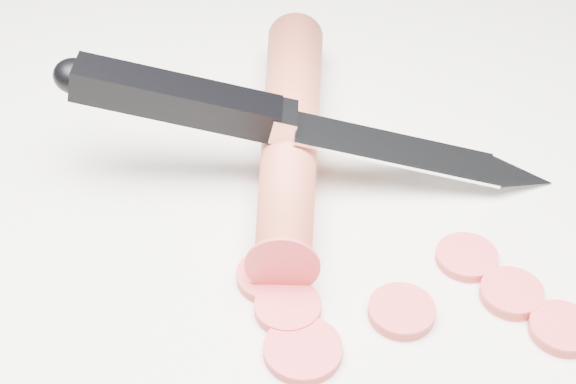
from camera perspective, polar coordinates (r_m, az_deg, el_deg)
name	(u,v)px	position (r m, az deg, el deg)	size (l,w,h in m)	color
ground	(366,246)	(0.45, 5.60, -3.87)	(2.40, 2.40, 0.00)	silver
carrot	(290,132)	(0.49, 0.16, 4.30)	(0.03, 0.03, 0.22)	#D04C33
carrot_slice_0	(303,350)	(0.39, 1.06, -11.15)	(0.04, 0.04, 0.01)	#DE3840
carrot_slice_1	(288,308)	(0.41, -0.01, -8.22)	(0.03, 0.03, 0.01)	#DE3840
carrot_slice_2	(467,257)	(0.44, 12.59, -4.54)	(0.03, 0.03, 0.01)	#DE3840
carrot_slice_3	(562,329)	(0.42, 18.90, -9.17)	(0.03, 0.03, 0.01)	#DE3840
carrot_slice_4	(511,293)	(0.43, 15.61, -6.95)	(0.03, 0.03, 0.01)	#DE3840
carrot_slice_5	(271,276)	(0.42, -1.18, -5.98)	(0.04, 0.04, 0.01)	#DE3840
carrot_slice_6	(402,311)	(0.41, 8.08, -8.39)	(0.03, 0.03, 0.01)	#DE3840
kitchen_knife	(312,122)	(0.46, 1.74, 5.01)	(0.28, 0.14, 0.08)	silver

